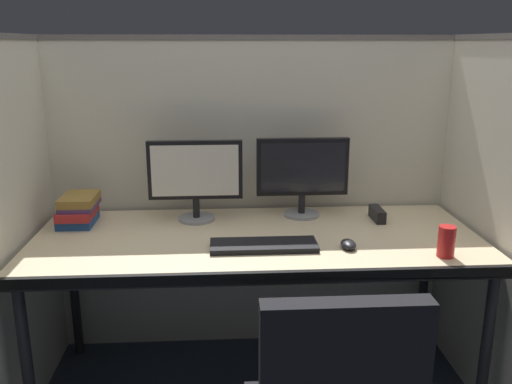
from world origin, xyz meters
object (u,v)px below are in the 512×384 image
Objects in this scene: desk at (257,247)px; soda_can at (446,242)px; keyboard_main at (264,245)px; monitor_left at (195,175)px; book_stack at (78,210)px; monitor_right at (302,172)px; red_stapler at (377,214)px; computer_mouse at (348,244)px.

desk is 0.77m from soda_can.
keyboard_main is at bearing 169.18° from soda_can.
keyboard_main is at bearing -52.98° from monitor_left.
monitor_right is at bearing 3.32° from book_stack.
soda_can is (0.48, -0.54, -0.15)m from monitor_right.
desk is 15.57× the size of soda_can.
monitor_left reaches higher than keyboard_main.
monitor_right is at bearing 166.17° from red_stapler.
red_stapler is (0.34, -0.08, -0.19)m from monitor_right.
soda_can is at bearing -17.83° from book_stack.
computer_mouse is 0.79× the size of soda_can.
monitor_right is at bearing 50.21° from desk.
desk is 4.42× the size of keyboard_main.
keyboard_main is (0.02, -0.13, 0.06)m from desk.
keyboard_main is 0.64m from red_stapler.
computer_mouse is at bearing -32.81° from monitor_left.
book_stack is at bearing -176.68° from monitor_right.
red_stapler is 0.66× the size of book_stack.
computer_mouse is at bearing -24.02° from desk.
desk is at bearing -15.29° from book_stack.
desk is 19.79× the size of computer_mouse.
keyboard_main is (-0.21, -0.41, -0.20)m from monitor_right.
computer_mouse is at bearing -18.09° from book_stack.
computer_mouse is at bearing 163.03° from soda_can.
monitor_right is 0.50m from computer_mouse.
keyboard_main is 0.71m from soda_can.
book_stack reaches higher than keyboard_main.
red_stapler is at bearing 30.58° from keyboard_main.
red_stapler is (0.57, 0.19, 0.08)m from desk.
computer_mouse is (0.13, -0.44, -0.20)m from monitor_right.
computer_mouse reaches higher than desk.
red_stapler is at bearing -13.83° from monitor_right.
keyboard_main is at bearing -117.25° from monitor_right.
book_stack is at bearing 161.91° from computer_mouse.
keyboard_main is 3.52× the size of soda_can.
desk is 4.42× the size of monitor_right.
soda_can is at bearing -20.59° from desk.
soda_can is 0.81× the size of red_stapler.
desk is 0.40m from computer_mouse.
soda_can is at bearing -48.55° from monitor_right.
monitor_left is 1.00× the size of keyboard_main.
monitor_left is at bearing 176.61° from red_stapler.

